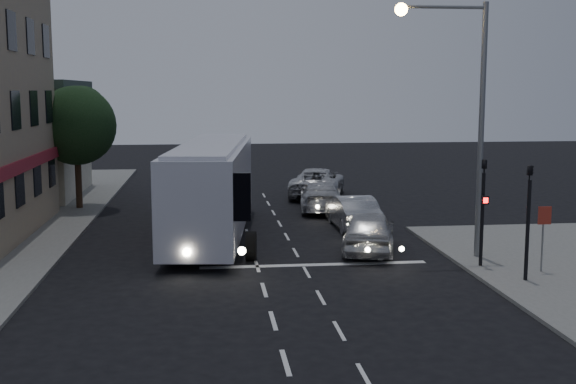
{
  "coord_description": "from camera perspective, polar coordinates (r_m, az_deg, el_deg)",
  "views": [
    {
      "loc": [
        -1.7,
        -22.45,
        6.09
      ],
      "look_at": [
        1.41,
        4.85,
        2.2
      ],
      "focal_mm": 45.0,
      "sensor_mm": 36.0,
      "label": 1
    }
  ],
  "objects": [
    {
      "name": "ground",
      "position": [
        23.33,
        -2.1,
        -7.08
      ],
      "size": [
        120.0,
        120.0,
        0.0
      ],
      "primitive_type": "plane",
      "color": "black"
    },
    {
      "name": "road_markings",
      "position": [
        26.64,
        0.12,
        -5.15
      ],
      "size": [
        8.0,
        30.55,
        0.01
      ],
      "color": "silver",
      "rests_on": "ground"
    },
    {
      "name": "tour_bus",
      "position": [
        30.11,
        -6.03,
        0.45
      ],
      "size": [
        4.04,
        13.05,
        3.93
      ],
      "rotation": [
        0.0,
        0.0,
        -0.11
      ],
      "color": "silver",
      "rests_on": "ground"
    },
    {
      "name": "car_suv",
      "position": [
        27.46,
        6.41,
        -3.1
      ],
      "size": [
        3.0,
        5.02,
        1.6
      ],
      "primitive_type": "imported",
      "rotation": [
        0.0,
        0.0,
        2.89
      ],
      "color": "beige",
      "rests_on": "ground"
    },
    {
      "name": "car_sedan_a",
      "position": [
        31.99,
        5.11,
        -1.58
      ],
      "size": [
        1.72,
        4.61,
        1.5
      ],
      "primitive_type": "imported",
      "rotation": [
        0.0,
        0.0,
        3.17
      ],
      "color": "beige",
      "rests_on": "ground"
    },
    {
      "name": "car_sedan_b",
      "position": [
        36.66,
        2.63,
        -0.33
      ],
      "size": [
        2.77,
        5.38,
        1.49
      ],
      "primitive_type": "imported",
      "rotation": [
        0.0,
        0.0,
        3.01
      ],
      "color": "#B5B5B6",
      "rests_on": "ground"
    },
    {
      "name": "car_sedan_c",
      "position": [
        41.51,
        2.34,
        0.77
      ],
      "size": [
        4.19,
        6.48,
        1.66
      ],
      "primitive_type": "imported",
      "rotation": [
        0.0,
        0.0,
        2.88
      ],
      "color": "silver",
      "rests_on": "ground"
    },
    {
      "name": "traffic_signal_main",
      "position": [
        25.29,
        15.16,
        -0.57
      ],
      "size": [
        0.25,
        0.35,
        4.1
      ],
      "color": "black",
      "rests_on": "sidewalk_near"
    },
    {
      "name": "traffic_signal_side",
      "position": [
        23.77,
        18.48,
        -1.24
      ],
      "size": [
        0.18,
        0.15,
        4.1
      ],
      "color": "black",
      "rests_on": "sidewalk_near"
    },
    {
      "name": "regulatory_sign",
      "position": [
        25.19,
        19.54,
        -2.69
      ],
      "size": [
        0.45,
        0.12,
        2.2
      ],
      "color": "slate",
      "rests_on": "sidewalk_near"
    },
    {
      "name": "streetlight",
      "position": [
        26.26,
        13.76,
        7.05
      ],
      "size": [
        3.32,
        0.44,
        9.0
      ],
      "color": "slate",
      "rests_on": "sidewalk_near"
    },
    {
      "name": "street_tree",
      "position": [
        38.07,
        -16.4,
        5.34
      ],
      "size": [
        4.0,
        4.0,
        6.2
      ],
      "color": "black",
      "rests_on": "sidewalk_far"
    }
  ]
}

